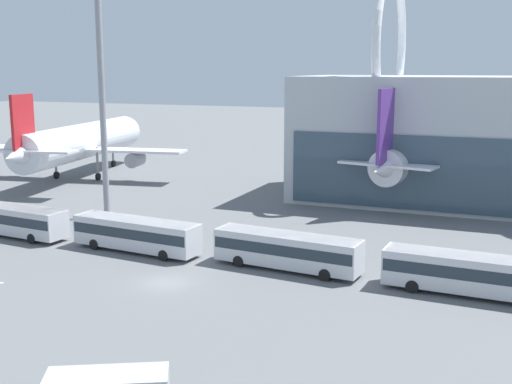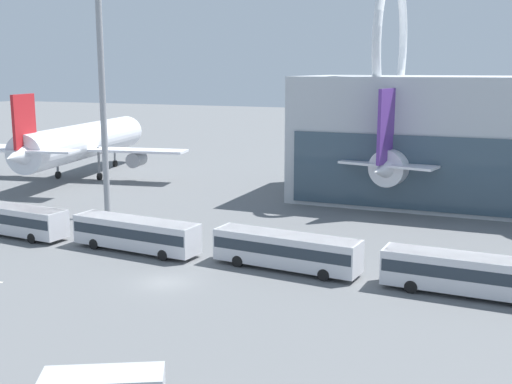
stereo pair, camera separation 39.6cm
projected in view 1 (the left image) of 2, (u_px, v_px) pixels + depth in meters
name	position (u px, v px, depth m)	size (l,w,h in m)	color
ground_plane	(166.00, 282.00, 50.85)	(440.00, 440.00, 0.00)	slate
airliner_at_gate_near	(79.00, 142.00, 97.76)	(34.34, 39.05, 13.43)	silver
airliner_at_gate_far	(423.00, 157.00, 83.97)	(34.29, 32.93, 14.46)	white
shuttle_bus_1	(12.00, 218.00, 64.59)	(12.91, 3.93, 3.06)	silver
shuttle_bus_2	(136.00, 233.00, 59.06)	(12.91, 3.93, 3.06)	silver
shuttle_bus_3	(287.00, 249.00, 53.76)	(12.92, 3.99, 3.06)	silver
shuttle_bus_4	(470.00, 272.00, 47.66)	(12.83, 3.36, 3.06)	silver
floodlight_mast	(99.00, 32.00, 69.33)	(3.03, 3.03, 31.84)	gray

